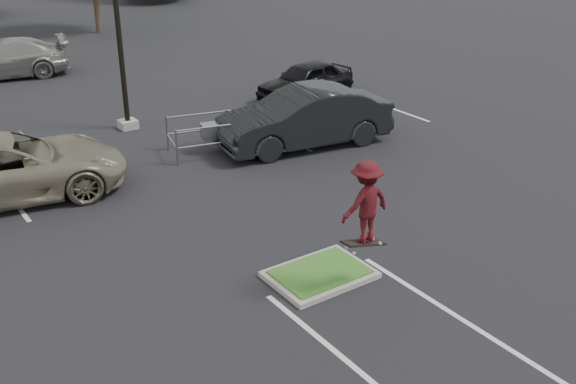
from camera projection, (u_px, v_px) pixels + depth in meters
ground at (320, 277)px, 14.80m from camera, size 120.00×120.00×0.00m
grass_median at (320, 274)px, 14.77m from camera, size 2.20×1.60×0.16m
stall_lines at (149, 198)px, 18.62m from camera, size 22.62×17.60×0.01m
cart_corral at (219, 130)px, 21.65m from camera, size 4.30×2.36×1.16m
skateboarder at (366, 203)px, 13.36m from camera, size 1.14×0.67×1.97m
car_l_tan at (5, 167)px, 18.31m from camera, size 6.81×4.05×1.77m
car_r_charc at (304, 118)px, 22.06m from camera, size 6.04×2.87×1.91m
car_r_black at (306, 80)px, 27.28m from camera, size 4.49×2.26×1.47m
car_far_silver at (3, 59)px, 30.30m from camera, size 6.15×3.44×1.68m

